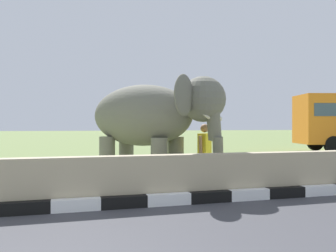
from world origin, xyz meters
The scene contains 3 objects.
barrier_parapet centered at (2.00, 4.44, 0.50)m, with size 28.00×0.36×1.00m, color tan.
elephant centered at (3.09, 6.72, 1.86)m, with size 3.83×3.84×2.86m.
person_handler centered at (4.41, 6.21, 0.93)m, with size 0.54×0.52×1.66m.
Camera 1 is at (0.84, -2.68, 1.61)m, focal length 37.78 mm.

